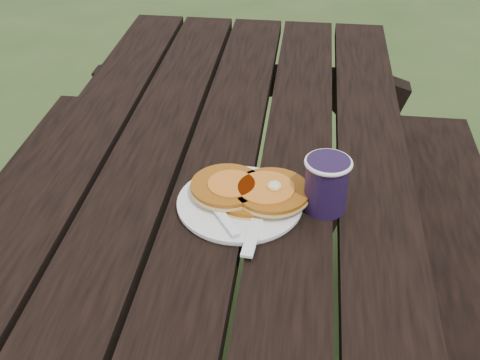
# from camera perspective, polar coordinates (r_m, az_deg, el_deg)

# --- Properties ---
(picnic_table) EXTENTS (1.36, 1.80, 0.75)m
(picnic_table) POSITION_cam_1_polar(r_m,az_deg,el_deg) (1.37, -2.33, -14.27)
(picnic_table) COLOR black
(picnic_table) RESTS_ON ground
(plate) EXTENTS (0.27, 0.27, 0.01)m
(plate) POSITION_cam_1_polar(r_m,az_deg,el_deg) (1.07, -0.01, -2.26)
(plate) COLOR white
(plate) RESTS_ON picnic_table
(pancake_stack) EXTENTS (0.21, 0.14, 0.04)m
(pancake_stack) POSITION_cam_1_polar(r_m,az_deg,el_deg) (1.07, 1.01, -1.00)
(pancake_stack) COLOR #A65A12
(pancake_stack) RESTS_ON plate
(knife) EXTENTS (0.03, 0.18, 0.00)m
(knife) POSITION_cam_1_polar(r_m,az_deg,el_deg) (1.02, 1.60, -3.96)
(knife) COLOR white
(knife) RESTS_ON plate
(fork) EXTENTS (0.11, 0.15, 0.01)m
(fork) POSITION_cam_1_polar(r_m,az_deg,el_deg) (1.02, -1.66, -3.46)
(fork) COLOR white
(fork) RESTS_ON plate
(coffee_cup) EXTENTS (0.08, 0.08, 0.10)m
(coffee_cup) POSITION_cam_1_polar(r_m,az_deg,el_deg) (1.04, 8.22, -0.14)
(coffee_cup) COLOR #1D1030
(coffee_cup) RESTS_ON picnic_table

